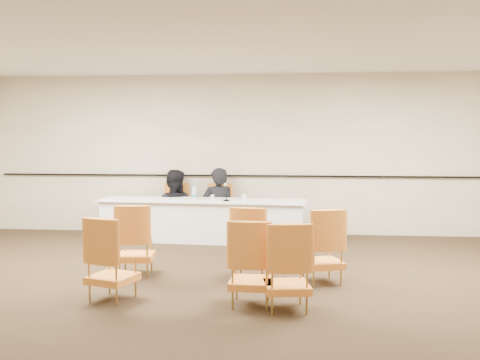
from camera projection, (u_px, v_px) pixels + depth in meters
name	position (u px, v px, depth m)	size (l,w,h in m)	color
floor	(227.00, 294.00, 6.21)	(10.00, 10.00, 0.00)	black
ceiling	(227.00, 32.00, 5.97)	(10.00, 10.00, 0.00)	silver
wall_back	(252.00, 154.00, 10.06)	(10.00, 0.04, 3.00)	#BAAD92
wall_rail	(252.00, 176.00, 10.06)	(9.80, 0.04, 0.03)	black
panel_table	(202.00, 220.00, 9.41)	(3.64, 0.84, 0.73)	white
panelist_main	(218.00, 214.00, 9.92)	(0.64, 0.42, 1.75)	black
panelist_main_chair	(218.00, 210.00, 9.92)	(0.50, 0.50, 0.95)	#CD6024
panelist_second	(174.00, 214.00, 10.05)	(0.82, 0.64, 1.70)	black
panelist_second_chair	(174.00, 209.00, 10.04)	(0.50, 0.50, 0.95)	#CD6024
papers	(236.00, 200.00, 9.29)	(0.30, 0.22, 0.00)	white
microphone	(226.00, 192.00, 9.19)	(0.11, 0.22, 0.31)	black
water_bottle	(194.00, 193.00, 9.36)	(0.08, 0.08, 0.25)	teal
drinking_glass	(212.00, 197.00, 9.29)	(0.06, 0.06, 0.10)	silver
coffee_cup	(244.00, 198.00, 9.09)	(0.08, 0.08, 0.13)	silver
aud_chair_front_left	(136.00, 239.00, 7.07)	(0.50, 0.50, 0.95)	#CD6024
aud_chair_front_mid	(251.00, 243.00, 6.85)	(0.50, 0.50, 0.95)	#CD6024
aud_chair_front_right	(322.00, 245.00, 6.67)	(0.50, 0.50, 0.95)	#CD6024
aud_chair_back_left	(112.00, 258.00, 5.97)	(0.50, 0.50, 0.95)	#CD6024
aud_chair_back_mid	(251.00, 262.00, 5.78)	(0.50, 0.50, 0.95)	#CD6024
aud_chair_back_right	(287.00, 266.00, 5.62)	(0.50, 0.50, 0.95)	#CD6024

